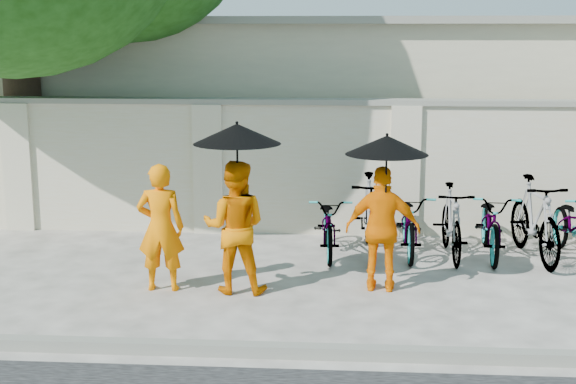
{
  "coord_description": "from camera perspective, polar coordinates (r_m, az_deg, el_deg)",
  "views": [
    {
      "loc": [
        1.09,
        -8.95,
        3.09
      ],
      "look_at": [
        0.39,
        0.9,
        1.1
      ],
      "focal_mm": 50.0,
      "sensor_mm": 36.0,
      "label": 1
    }
  ],
  "objects": [
    {
      "name": "bike_1",
      "position": [
        11.23,
        5.81,
        -1.68
      ],
      "size": [
        0.56,
        1.88,
        1.12
      ],
      "primitive_type": "imported",
      "rotation": [
        0.0,
        0.0,
        0.02
      ],
      "color": "gray",
      "rests_on": "ground"
    },
    {
      "name": "building_behind",
      "position": [
        16.05,
        7.37,
        5.97
      ],
      "size": [
        14.0,
        6.0,
        3.2
      ],
      "primitive_type": "cube",
      "color": "beige",
      "rests_on": "ground"
    },
    {
      "name": "kerb",
      "position": [
        7.94,
        -4.2,
        -11.08
      ],
      "size": [
        40.0,
        0.16,
        0.12
      ],
      "primitive_type": "cube",
      "color": "gray",
      "rests_on": "ground"
    },
    {
      "name": "monk_center",
      "position": [
        9.56,
        -3.8,
        -2.49
      ],
      "size": [
        0.79,
        0.63,
        1.6
      ],
      "primitive_type": "imported",
      "rotation": [
        0.0,
        0.0,
        3.11
      ],
      "color": "orange",
      "rests_on": "ground"
    },
    {
      "name": "parasol_center",
      "position": [
        9.27,
        -3.65,
        4.15
      ],
      "size": [
        1.02,
        1.02,
        1.14
      ],
      "color": "black",
      "rests_on": "ground"
    },
    {
      "name": "monk_left",
      "position": [
        9.73,
        -9.05,
        -2.5
      ],
      "size": [
        0.59,
        0.4,
        1.55
      ],
      "primitive_type": "imported",
      "rotation": [
        0.0,
        0.0,
        3.2
      ],
      "color": "#FF7B00",
      "rests_on": "ground"
    },
    {
      "name": "compound_wall",
      "position": [
        12.33,
        3.62,
        1.61
      ],
      "size": [
        20.0,
        0.3,
        2.0
      ],
      "primitive_type": "cube",
      "color": "beige",
      "rests_on": "ground"
    },
    {
      "name": "bike_3",
      "position": [
        11.24,
        11.55,
        -2.13
      ],
      "size": [
        0.5,
        1.69,
        1.01
      ],
      "primitive_type": "imported",
      "rotation": [
        0.0,
        0.0,
        0.02
      ],
      "color": "gray",
      "rests_on": "ground"
    },
    {
      "name": "monk_right",
      "position": [
        9.66,
        6.75,
        -2.64
      ],
      "size": [
        0.92,
        0.45,
        1.52
      ],
      "primitive_type": "imported",
      "rotation": [
        0.0,
        0.0,
        3.06
      ],
      "color": "#FF7B00",
      "rests_on": "ground"
    },
    {
      "name": "bike_2",
      "position": [
        11.32,
        8.63,
        -2.18
      ],
      "size": [
        0.62,
        1.75,
        0.92
      ],
      "primitive_type": "imported",
      "rotation": [
        0.0,
        0.0,
        -0.01
      ],
      "color": "gray",
      "rests_on": "ground"
    },
    {
      "name": "parasol_right",
      "position": [
        9.39,
        7.04,
        3.33
      ],
      "size": [
        0.97,
        0.97,
        1.04
      ],
      "color": "black",
      "rests_on": "ground"
    },
    {
      "name": "bike_0",
      "position": [
        11.19,
        2.93,
        -2.34
      ],
      "size": [
        0.69,
        1.7,
        0.87
      ],
      "primitive_type": "imported",
      "rotation": [
        0.0,
        0.0,
        0.07
      ],
      "color": "gray",
      "rests_on": "ground"
    },
    {
      "name": "bike_4",
      "position": [
        11.45,
        14.26,
        -2.22
      ],
      "size": [
        0.73,
        1.81,
        0.93
      ],
      "primitive_type": "imported",
      "rotation": [
        0.0,
        0.0,
        -0.06
      ],
      "color": "gray",
      "rests_on": "ground"
    },
    {
      "name": "bike_5",
      "position": [
        11.44,
        17.14,
        -1.87
      ],
      "size": [
        0.76,
        1.94,
        1.13
      ],
      "primitive_type": "imported",
      "rotation": [
        0.0,
        0.0,
        0.12
      ],
      "color": "gray",
      "rests_on": "ground"
    },
    {
      "name": "ground",
      "position": [
        9.53,
        -2.72,
        -7.53
      ],
      "size": [
        80.0,
        80.0,
        0.0
      ],
      "primitive_type": "plane",
      "color": "beige"
    },
    {
      "name": "bike_6",
      "position": [
        11.65,
        19.74,
        -2.29
      ],
      "size": [
        0.7,
        1.81,
        0.94
      ],
      "primitive_type": "imported",
      "rotation": [
        0.0,
        0.0,
        0.05
      ],
      "color": "gray",
      "rests_on": "ground"
    }
  ]
}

